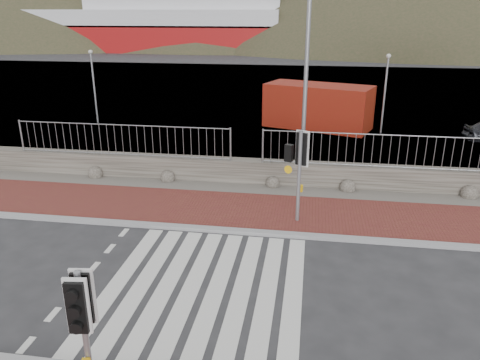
% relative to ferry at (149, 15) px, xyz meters
% --- Properties ---
extents(ground, '(220.00, 220.00, 0.00)m').
position_rel_ferry_xyz_m(ground, '(24.65, -67.90, -5.36)').
color(ground, '#28282B').
rests_on(ground, ground).
extents(sidewalk_far, '(40.00, 3.00, 0.08)m').
position_rel_ferry_xyz_m(sidewalk_far, '(24.65, -63.40, -5.32)').
color(sidewalk_far, brown).
rests_on(sidewalk_far, ground).
extents(kerb_far, '(40.00, 0.25, 0.12)m').
position_rel_ferry_xyz_m(kerb_far, '(24.65, -64.90, -5.31)').
color(kerb_far, gray).
rests_on(kerb_far, ground).
extents(zebra_crossing, '(4.62, 5.60, 0.01)m').
position_rel_ferry_xyz_m(zebra_crossing, '(24.65, -67.90, -5.36)').
color(zebra_crossing, silver).
rests_on(zebra_crossing, ground).
extents(gravel_strip, '(40.00, 1.50, 0.06)m').
position_rel_ferry_xyz_m(gravel_strip, '(24.65, -61.40, -5.33)').
color(gravel_strip, '#59544C').
rests_on(gravel_strip, ground).
extents(stone_wall, '(40.00, 0.60, 0.90)m').
position_rel_ferry_xyz_m(stone_wall, '(24.65, -60.60, -4.91)').
color(stone_wall, '#423D36').
rests_on(stone_wall, ground).
extents(railing, '(18.07, 0.07, 1.22)m').
position_rel_ferry_xyz_m(railing, '(24.65, -60.75, -3.54)').
color(railing, gray).
rests_on(railing, stone_wall).
extents(quay, '(120.00, 40.00, 0.50)m').
position_rel_ferry_xyz_m(quay, '(24.65, -40.00, -5.36)').
color(quay, '#4C4C4F').
rests_on(quay, ground).
extents(water, '(220.00, 50.00, 0.05)m').
position_rel_ferry_xyz_m(water, '(24.65, -5.00, -5.36)').
color(water, '#3F4C54').
rests_on(water, ground).
extents(ferry, '(50.00, 16.00, 20.00)m').
position_rel_ferry_xyz_m(ferry, '(0.00, 0.00, 0.00)').
color(ferry, maroon).
rests_on(ferry, ground).
extents(hills_backdrop, '(254.00, 90.00, 100.00)m').
position_rel_ferry_xyz_m(hills_backdrop, '(31.40, 20.00, -28.42)').
color(hills_backdrop, '#2F341F').
rests_on(hills_backdrop, ground).
extents(traffic_signal_near, '(0.39, 0.26, 2.56)m').
position_rel_ferry_xyz_m(traffic_signal_near, '(23.65, -71.60, -3.52)').
color(traffic_signal_near, gray).
rests_on(traffic_signal_near, ground).
extents(traffic_signal_far, '(0.71, 0.45, 2.91)m').
position_rel_ferry_xyz_m(traffic_signal_far, '(26.65, -63.87, -3.26)').
color(traffic_signal_far, gray).
rests_on(traffic_signal_far, ground).
extents(streetlight, '(1.87, 0.53, 8.87)m').
position_rel_ferry_xyz_m(streetlight, '(26.83, -59.83, -0.37)').
color(streetlight, gray).
rests_on(streetlight, ground).
extents(shipping_container, '(6.15, 4.12, 2.37)m').
position_rel_ferry_xyz_m(shipping_container, '(27.28, -51.18, -4.18)').
color(shipping_container, maroon).
rests_on(shipping_container, ground).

